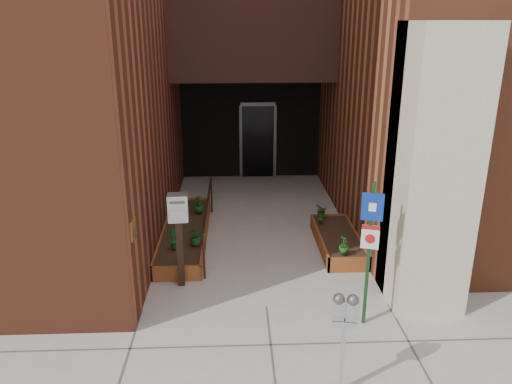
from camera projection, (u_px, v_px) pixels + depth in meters
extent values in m
plane|color=#9E9991|center=(266.00, 307.00, 8.08)|extent=(80.00, 80.00, 0.00)
cube|color=#BCB090|center=(432.00, 172.00, 7.66)|extent=(1.10, 1.20, 4.40)
cube|color=black|center=(252.00, 38.00, 12.45)|extent=(4.20, 2.00, 2.00)
cube|color=black|center=(251.00, 125.00, 14.59)|extent=(4.00, 0.30, 3.00)
cube|color=black|center=(258.00, 142.00, 14.57)|extent=(0.90, 0.06, 2.10)
cube|color=#B79338|center=(133.00, 229.00, 7.32)|extent=(0.04, 0.30, 0.30)
cube|color=maroon|center=(176.00, 274.00, 8.84)|extent=(0.90, 0.04, 0.30)
cube|color=maroon|center=(192.00, 204.00, 12.20)|extent=(0.90, 0.04, 0.30)
cube|color=maroon|center=(165.00, 234.00, 10.50)|extent=(0.04, 3.60, 0.30)
cube|color=maroon|center=(206.00, 233.00, 10.54)|extent=(0.04, 3.60, 0.30)
cube|color=black|center=(185.00, 234.00, 10.52)|extent=(0.82, 3.52, 0.26)
cube|color=maroon|center=(349.00, 265.00, 9.15)|extent=(0.80, 0.04, 0.30)
cube|color=maroon|center=(328.00, 220.00, 11.20)|extent=(0.80, 0.04, 0.30)
cube|color=maroon|center=(319.00, 241.00, 10.16)|extent=(0.04, 2.20, 0.30)
cube|color=maroon|center=(356.00, 240.00, 10.19)|extent=(0.04, 2.20, 0.30)
cube|color=black|center=(338.00, 241.00, 10.18)|extent=(0.72, 2.12, 0.26)
cylinder|color=black|center=(204.00, 256.00, 8.83)|extent=(0.04, 0.04, 0.90)
cylinder|color=black|center=(212.00, 195.00, 11.95)|extent=(0.04, 0.04, 0.90)
cylinder|color=black|center=(208.00, 201.00, 10.25)|extent=(0.04, 3.30, 0.04)
cube|color=#ABABAD|center=(342.00, 359.00, 6.09)|extent=(0.07, 0.07, 0.96)
cube|color=#ABABAD|center=(344.00, 323.00, 5.92)|extent=(0.30, 0.17, 0.08)
cube|color=#ABABAD|center=(338.00, 310.00, 5.88)|extent=(0.16, 0.12, 0.25)
sphere|color=#59595B|center=(339.00, 299.00, 5.83)|extent=(0.14, 0.14, 0.14)
cube|color=white|center=(338.00, 311.00, 5.83)|extent=(0.09, 0.02, 0.05)
cube|color=#B21414|center=(338.00, 316.00, 5.85)|extent=(0.09, 0.02, 0.03)
cube|color=#ABABAD|center=(352.00, 311.00, 5.86)|extent=(0.16, 0.12, 0.25)
sphere|color=#59595B|center=(353.00, 300.00, 5.81)|extent=(0.14, 0.14, 0.14)
cube|color=white|center=(352.00, 312.00, 5.80)|extent=(0.09, 0.02, 0.05)
cube|color=#B21414|center=(352.00, 317.00, 5.83)|extent=(0.09, 0.02, 0.03)
cube|color=#133615|center=(369.00, 256.00, 7.31)|extent=(0.06, 0.06, 2.27)
cube|color=navy|center=(373.00, 207.00, 7.03)|extent=(0.30, 0.11, 0.41)
cube|color=white|center=(373.00, 207.00, 7.02)|extent=(0.10, 0.04, 0.12)
cube|color=white|center=(370.00, 237.00, 7.18)|extent=(0.25, 0.09, 0.36)
cube|color=#B21414|center=(371.00, 228.00, 7.12)|extent=(0.25, 0.08, 0.06)
cylinder|color=#B21414|center=(370.00, 239.00, 7.17)|extent=(0.14, 0.05, 0.14)
cube|color=black|center=(180.00, 253.00, 8.58)|extent=(0.12, 0.12, 1.22)
cube|color=silver|center=(178.00, 208.00, 8.31)|extent=(0.35, 0.27, 0.47)
cube|color=#59595B|center=(177.00, 203.00, 8.14)|extent=(0.24, 0.03, 0.04)
cube|color=white|center=(178.00, 213.00, 8.20)|extent=(0.27, 0.03, 0.11)
imported|color=#195A1B|center=(196.00, 235.00, 9.61)|extent=(0.39, 0.39, 0.36)
imported|color=#1A5D1F|center=(173.00, 239.00, 9.44)|extent=(0.26, 0.26, 0.36)
imported|color=#185418|center=(198.00, 204.00, 11.22)|extent=(0.30, 0.30, 0.39)
imported|color=#225B1A|center=(197.00, 204.00, 11.23)|extent=(0.28, 0.28, 0.37)
imported|color=#1F5819|center=(344.00, 245.00, 9.22)|extent=(0.20, 0.20, 0.33)
imported|color=#275618|center=(321.00, 215.00, 10.63)|extent=(0.21, 0.21, 0.36)
imported|color=#204E16|center=(321.00, 211.00, 10.92)|extent=(0.32, 0.32, 0.29)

